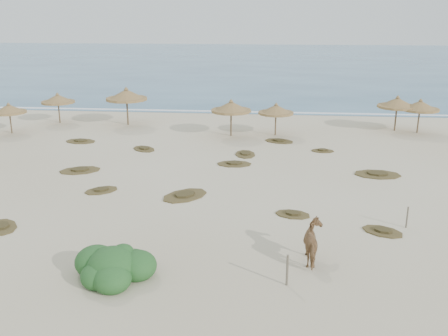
{
  "coord_description": "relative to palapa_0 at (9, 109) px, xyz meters",
  "views": [
    {
      "loc": [
        3.93,
        -20.79,
        9.23
      ],
      "look_at": [
        1.49,
        5.0,
        1.03
      ],
      "focal_mm": 40.0,
      "sensor_mm": 36.0,
      "label": 1
    }
  ],
  "objects": [
    {
      "name": "scrub_6",
      "position": [
        6.37,
        -2.1,
        -1.85
      ],
      "size": [
        2.44,
        1.77,
        0.16
      ],
      "rotation": [
        0.0,
        0.0,
        3.0
      ],
      "color": "brown",
      "rests_on": "ground"
    },
    {
      "name": "palapa_6",
      "position": [
        31.84,
        3.15,
        0.22
      ],
      "size": [
        2.93,
        2.93,
        2.74
      ],
      "rotation": [
        0.0,
        0.0,
        -0.0
      ],
      "color": "brown",
      "rests_on": "ground"
    },
    {
      "name": "scrub_1",
      "position": [
        8.91,
        -8.9,
        -1.85
      ],
      "size": [
        2.83,
        2.35,
        0.16
      ],
      "rotation": [
        0.0,
        0.0,
        0.37
      ],
      "color": "brown",
      "rests_on": "ground"
    },
    {
      "name": "palapa_5",
      "position": [
        30.22,
        3.69,
        0.33
      ],
      "size": [
        4.01,
        4.01,
        2.88
      ],
      "rotation": [
        0.0,
        0.0,
        -0.39
      ],
      "color": "brown",
      "rests_on": "ground"
    },
    {
      "name": "palapa_3",
      "position": [
        17.26,
        0.78,
        0.32
      ],
      "size": [
        3.68,
        3.68,
        2.86
      ],
      "rotation": [
        0.0,
        0.0,
        -0.23
      ],
      "color": "brown",
      "rests_on": "ground"
    },
    {
      "name": "foam_line",
      "position": [
        16.31,
        10.26,
        -1.9
      ],
      "size": [
        70.0,
        0.6,
        0.01
      ],
      "primitive_type": "cube",
      "color": "white",
      "rests_on": "ground"
    },
    {
      "name": "scrub_7",
      "position": [
        18.64,
        -4.43,
        -1.85
      ],
      "size": [
        1.59,
        2.2,
        0.16
      ],
      "rotation": [
        0.0,
        0.0,
        1.7
      ],
      "color": "brown",
      "rests_on": "ground"
    },
    {
      "name": "ground",
      "position": [
        16.31,
        -15.74,
        -1.9
      ],
      "size": [
        160.0,
        160.0,
        0.0
      ],
      "primitive_type": "plane",
      "color": "beige",
      "rests_on": "ground"
    },
    {
      "name": "fence_post_near",
      "position": [
        20.99,
        -20.9,
        -1.32
      ],
      "size": [
        0.1,
        0.1,
        1.17
      ],
      "primitive_type": "cylinder",
      "rotation": [
        0.0,
        0.0,
        0.2
      ],
      "color": "#6F6553",
      "rests_on": "ground"
    },
    {
      "name": "scrub_14",
      "position": [
        20.94,
        -0.68,
        -1.85
      ],
      "size": [
        2.51,
        2.06,
        0.16
      ],
      "rotation": [
        0.0,
        0.0,
        2.8
      ],
      "color": "brown",
      "rests_on": "ground"
    },
    {
      "name": "palapa_0",
      "position": [
        0.0,
        0.0,
        0.0
      ],
      "size": [
        3.42,
        3.42,
        2.45
      ],
      "rotation": [
        0.0,
        0.0,
        -0.4
      ],
      "color": "brown",
      "rests_on": "ground"
    },
    {
      "name": "palapa_1",
      "position": [
        2.22,
        4.04,
        0.13
      ],
      "size": [
        3.72,
        3.72,
        2.62
      ],
      "rotation": [
        0.0,
        0.0,
        -0.43
      ],
      "color": "brown",
      "rests_on": "ground"
    },
    {
      "name": "scrub_9",
      "position": [
        15.93,
        -12.54,
        -1.85
      ],
      "size": [
        3.01,
        3.1,
        0.16
      ],
      "rotation": [
        0.0,
        0.0,
        0.85
      ],
      "color": "brown",
      "rests_on": "ground"
    },
    {
      "name": "ocean",
      "position": [
        16.31,
        59.26,
        -1.9
      ],
      "size": [
        200.0,
        100.0,
        0.01
      ],
      "primitive_type": "cube",
      "color": "navy",
      "rests_on": "ground"
    },
    {
      "name": "scrub_13",
      "position": [
        11.56,
        -3.76,
        -1.85
      ],
      "size": [
        2.26,
        2.28,
        0.16
      ],
      "rotation": [
        0.0,
        0.0,
        2.34
      ],
      "color": "brown",
      "rests_on": "ground"
    },
    {
      "name": "bush",
      "position": [
        14.78,
        -21.0,
        -1.45
      ],
      "size": [
        3.05,
        2.68,
        1.36
      ],
      "rotation": [
        0.0,
        0.0,
        0.21
      ],
      "color": "#2A5E28",
      "rests_on": "ground"
    },
    {
      "name": "scrub_2",
      "position": [
        11.34,
        -12.19,
        -1.85
      ],
      "size": [
        2.14,
        2.02,
        0.16
      ],
      "rotation": [
        0.0,
        0.0,
        0.66
      ],
      "color": "brown",
      "rests_on": "ground"
    },
    {
      "name": "scrub_12",
      "position": [
        25.26,
        -16.1,
        -1.85
      ],
      "size": [
        2.12,
        1.88,
        0.16
      ],
      "rotation": [
        0.0,
        0.0,
        2.63
      ],
      "color": "brown",
      "rests_on": "ground"
    },
    {
      "name": "palapa_4",
      "position": [
        20.66,
        1.31,
        0.08
      ],
      "size": [
        2.96,
        2.96,
        2.55
      ],
      "rotation": [
        0.0,
        0.0,
        -0.09
      ],
      "color": "brown",
      "rests_on": "ground"
    },
    {
      "name": "horse",
      "position": [
        22.06,
        -19.07,
        -1.12
      ],
      "size": [
        0.95,
        1.88,
        1.55
      ],
      "primitive_type": "imported",
      "rotation": [
        0.0,
        0.0,
        3.2
      ],
      "color": "#9C7246",
      "rests_on": "ground"
    },
    {
      "name": "palapa_2",
      "position": [
        8.29,
        3.81,
        0.6
      ],
      "size": [
        4.22,
        4.22,
        3.22
      ],
      "rotation": [
        0.0,
        0.0,
        0.27
      ],
      "color": "brown",
      "rests_on": "ground"
    },
    {
      "name": "scrub_11",
      "position": [
        8.48,
        -17.2,
        -1.85
      ],
      "size": [
        2.14,
        2.28,
        0.16
      ],
      "rotation": [
        0.0,
        0.0,
        2.2
      ],
      "color": "brown",
      "rests_on": "ground"
    },
    {
      "name": "scrub_4",
      "position": [
        21.43,
        -14.54,
        -1.85
      ],
      "size": [
        1.88,
        1.46,
        0.16
      ],
      "rotation": [
        0.0,
        0.0,
        2.89
      ],
      "color": "brown",
      "rests_on": "ground"
    },
    {
      "name": "scrub_5",
      "position": [
        26.61,
        -8.01,
        -1.85
      ],
      "size": [
        2.77,
        1.86,
        0.16
      ],
      "rotation": [
        0.0,
        0.0,
        3.11
      ],
      "color": "brown",
      "rests_on": "ground"
    },
    {
      "name": "fence_post_far",
      "position": [
        26.4,
        -15.5,
        -1.4
      ],
      "size": [
        0.09,
        0.09,
        0.99
      ],
      "primitive_type": "cylinder",
      "rotation": [
        0.0,
        0.0,
        0.31
      ],
      "color": "#6F6553",
      "rests_on": "ground"
    },
    {
      "name": "scrub_3",
      "position": [
        18.07,
        -6.7,
        -1.85
      ],
      "size": [
        2.24,
        1.52,
        0.16
      ],
      "rotation": [
        0.0,
        0.0,
        0.05
      ],
      "color": "brown",
      "rests_on": "ground"
    },
    {
      "name": "scrub_10",
      "position": [
        23.88,
        -3.08,
        -1.85
      ],
      "size": [
        1.59,
        1.07,
        0.16
      ],
      "rotation": [
        0.0,
        0.0,
        3.1
      ],
      "color": "brown",
      "rests_on": "ground"
    }
  ]
}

